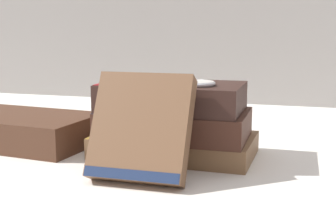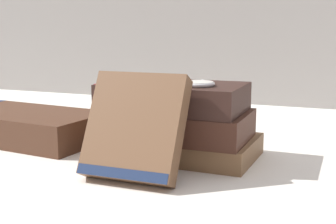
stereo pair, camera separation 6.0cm
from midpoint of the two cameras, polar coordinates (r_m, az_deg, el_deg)
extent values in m
plane|color=white|center=(0.67, -4.45, -5.31)|extent=(3.00, 3.00, 0.00)
cube|color=brown|center=(0.67, -1.70, -4.06)|extent=(0.23, 0.13, 0.03)
cube|color=olive|center=(0.71, -9.71, -3.36)|extent=(0.02, 0.13, 0.03)
cube|color=#422319|center=(0.65, -1.80, -1.46)|extent=(0.20, 0.12, 0.04)
cube|color=navy|center=(0.69, -9.33, -0.99)|extent=(0.01, 0.12, 0.04)
cube|color=#331E19|center=(0.65, -1.95, 1.90)|extent=(0.19, 0.12, 0.04)
cube|color=maroon|center=(0.68, -9.13, 2.19)|extent=(0.01, 0.11, 0.04)
cube|color=#4C2D1E|center=(0.79, -20.25, -1.93)|extent=(0.27, 0.16, 0.05)
cube|color=brown|center=(0.56, -6.33, -1.92)|extent=(0.12, 0.08, 0.13)
cube|color=navy|center=(0.55, -7.32, -7.89)|extent=(0.11, 0.03, 0.02)
cylinder|color=silver|center=(0.62, 0.91, 3.49)|extent=(0.04, 0.04, 0.01)
torus|color=silver|center=(0.62, 0.91, 3.49)|extent=(0.05, 0.05, 0.01)
sphere|color=silver|center=(0.64, 1.45, 3.72)|extent=(0.01, 0.01, 0.01)
torus|color=#ADADB2|center=(0.81, -3.10, -2.45)|extent=(0.05, 0.05, 0.00)
torus|color=#ADADB2|center=(0.80, 0.68, -2.67)|extent=(0.05, 0.05, 0.00)
cylinder|color=#ADADB2|center=(0.81, -1.23, -2.56)|extent=(0.01, 0.00, 0.00)
camera|label=1|loc=(0.03, -92.69, -0.49)|focal=50.00mm
camera|label=2|loc=(0.03, 87.31, 0.49)|focal=50.00mm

